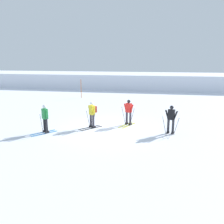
{
  "coord_description": "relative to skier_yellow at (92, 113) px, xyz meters",
  "views": [
    {
      "loc": [
        2.7,
        -13.82,
        4.42
      ],
      "look_at": [
        0.12,
        0.92,
        0.9
      ],
      "focal_mm": 37.32,
      "sensor_mm": 36.0,
      "label": 1
    }
  ],
  "objects": [
    {
      "name": "trail_marker_pole",
      "position": [
        -4.12,
        10.86,
        0.07
      ],
      "size": [
        0.06,
        0.06,
        2.05
      ],
      "primitive_type": "cylinder",
      "color": "#C65614",
      "rests_on": "ground"
    },
    {
      "name": "far_snow_ridge",
      "position": [
        1.02,
        20.9,
        0.08
      ],
      "size": [
        80.0,
        7.28,
        2.07
      ],
      "primitive_type": "cube",
      "color": "silver",
      "rests_on": "ground"
    },
    {
      "name": "ground_plane",
      "position": [
        1.02,
        -0.14,
        -0.95
      ],
      "size": [
        120.0,
        120.0,
        0.0
      ],
      "primitive_type": "plane",
      "color": "silver"
    },
    {
      "name": "skier_red",
      "position": [
        2.21,
        1.04,
        -0.04
      ],
      "size": [
        1.05,
        1.6,
        1.71
      ],
      "color": "gold",
      "rests_on": "ground"
    },
    {
      "name": "skier_green",
      "position": [
        -2.5,
        -1.5,
        -0.04
      ],
      "size": [
        1.3,
        1.47,
        1.71
      ],
      "color": "#237AC6",
      "rests_on": "ground"
    },
    {
      "name": "skier_black",
      "position": [
        4.87,
        -0.39,
        0.0
      ],
      "size": [
        0.96,
        1.63,
        1.71
      ],
      "color": "silver",
      "rests_on": "ground"
    },
    {
      "name": "skier_yellow",
      "position": [
        0.0,
        0.0,
        0.0
      ],
      "size": [
        1.34,
        1.44,
        1.71
      ],
      "color": "black",
      "rests_on": "ground"
    }
  ]
}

